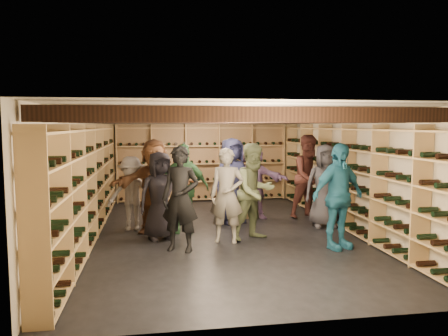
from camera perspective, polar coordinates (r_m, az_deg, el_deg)
name	(u,v)px	position (r m, az deg, el deg)	size (l,w,h in m)	color
ground	(224,233)	(8.74, 0.01, -8.51)	(8.00, 8.00, 0.00)	black
walls	(224,173)	(8.53, 0.01, -0.66)	(5.52, 8.02, 2.40)	beige
ceiling	(224,111)	(8.48, 0.01, 7.42)	(5.50, 8.00, 0.01)	beige
ceiling_joists	(224,119)	(8.47, 0.01, 6.48)	(5.40, 7.12, 0.18)	black
wine_rack_left	(88,182)	(8.52, -17.33, -1.77)	(0.32, 7.50, 2.15)	tan
wine_rack_right	(348,177)	(9.30, 15.84, -1.13)	(0.32, 7.50, 2.15)	tan
wine_rack_back	(202,163)	(12.32, -2.84, 0.70)	(4.70, 0.30, 2.15)	tan
crate_stack_left	(178,209)	(9.86, -6.05, -5.38)	(0.57, 0.45, 0.51)	tan
crate_stack_right	(223,206)	(10.67, -0.15, -4.97)	(0.54, 0.39, 0.34)	tan
crate_loose	(237,215)	(10.05, 1.70, -6.13)	(0.50, 0.33, 0.17)	tan
person_0	(160,196)	(8.23, -8.35, -3.59)	(0.81, 0.52, 1.65)	black
person_1	(180,199)	(7.40, -5.73, -4.03)	(0.65, 0.43, 1.80)	black
person_2	(255,192)	(8.13, 4.03, -3.11)	(0.88, 0.68, 1.80)	#545E3C
person_4	(338,196)	(7.77, 14.67, -3.58)	(1.07, 0.45, 1.83)	#226A88
person_5	(155,186)	(8.75, -9.04, -2.33)	(1.73, 0.55, 1.87)	brown
person_6	(232,181)	(9.48, 1.04, -1.67)	(0.91, 0.59, 1.86)	#1E2141
person_7	(227,195)	(7.94, 0.36, -3.59)	(0.63, 0.41, 1.72)	gray
person_8	(310,176)	(10.21, 11.14, -1.10)	(0.93, 0.72, 1.91)	#4D241D
person_9	(131,193)	(9.08, -12.00, -3.25)	(0.97, 0.56, 1.50)	#9F9893
person_10	(183,188)	(8.73, -5.44, -2.63)	(1.04, 0.43, 1.77)	#28522C
person_11	(253,181)	(10.00, 3.78, -1.68)	(1.60, 0.51, 1.73)	#876495
person_12	(325,186)	(9.37, 13.07, -2.27)	(0.85, 0.55, 1.74)	#39373D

